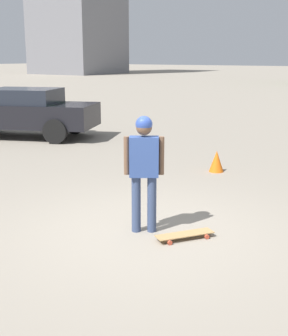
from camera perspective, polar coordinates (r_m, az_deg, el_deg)
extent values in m
plane|color=gray|center=(6.79, 0.00, -7.70)|extent=(220.00, 220.00, 0.00)
cylinder|color=#38476B|center=(6.66, -0.96, -4.42)|extent=(0.13, 0.13, 0.82)
cylinder|color=#38476B|center=(6.65, 0.96, -4.42)|extent=(0.13, 0.13, 0.82)
cube|color=#334C8C|center=(6.47, 0.00, 1.39)|extent=(0.45, 0.38, 0.56)
cylinder|color=brown|center=(6.48, -2.14, 1.52)|extent=(0.08, 0.08, 0.53)
cylinder|color=brown|center=(6.47, 2.14, 1.51)|extent=(0.08, 0.08, 0.53)
sphere|color=brown|center=(6.40, 0.00, 4.99)|extent=(0.22, 0.22, 0.22)
sphere|color=#2D4799|center=(6.39, 0.00, 5.34)|extent=(0.23, 0.23, 0.23)
cube|color=tan|center=(6.52, 4.99, -8.03)|extent=(0.66, 0.79, 0.01)
cylinder|color=#D14C33|center=(6.32, 3.18, -9.08)|extent=(0.06, 0.07, 0.06)
cylinder|color=#D14C33|center=(6.52, 2.27, -8.33)|extent=(0.06, 0.07, 0.06)
cylinder|color=#D14C33|center=(6.56, 7.68, -8.31)|extent=(0.06, 0.07, 0.06)
cylinder|color=#D14C33|center=(6.76, 6.67, -7.62)|extent=(0.06, 0.07, 0.06)
cube|color=black|center=(14.91, -14.69, 6.32)|extent=(4.87, 3.31, 0.69)
cube|color=#1E232D|center=(14.81, -14.42, 8.50)|extent=(2.48, 2.23, 0.45)
cylinder|color=black|center=(13.60, -10.77, 4.40)|extent=(0.73, 0.44, 0.71)
cylinder|color=black|center=(15.25, -8.39, 5.46)|extent=(0.73, 0.44, 0.71)
cone|color=orange|center=(10.25, 8.83, 0.82)|extent=(0.32, 0.32, 0.46)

